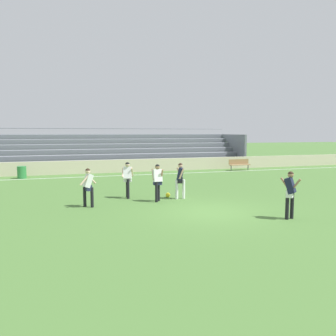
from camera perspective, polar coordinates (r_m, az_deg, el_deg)
name	(u,v)px	position (r m, az deg, el deg)	size (l,w,h in m)	color
ground_plane	(211,212)	(13.88, 6.97, -7.08)	(160.00, 160.00, 0.00)	#477033
field_line_sideline	(138,175)	(25.63, -4.98, -1.12)	(44.00, 0.12, 0.01)	white
sideline_wall	(132,166)	(27.48, -5.92, 0.38)	(48.00, 0.16, 1.00)	beige
bleacher_stand	(118,151)	(30.53, -8.22, 2.84)	(22.46, 4.99, 3.48)	#9EA3AD
bench_centre_sideline	(239,164)	(29.25, 11.53, 0.71)	(1.80, 0.40, 0.90)	#99754C
trash_bin	(22,172)	(25.51, -22.71, -0.66)	(0.58, 0.58, 0.82)	#2D7F3D
player_white_dropping_back	(157,179)	(15.62, -1.72, -1.86)	(0.44, 0.46, 1.68)	black
player_dark_trailing_run	(180,178)	(16.23, 2.02, -1.57)	(0.47, 0.60, 1.68)	white
player_white_challenging	(128,177)	(16.54, -6.60, -1.41)	(0.61, 0.49, 1.70)	black
player_dark_pressing_high	(290,191)	(13.20, 19.27, -3.49)	(0.53, 0.66, 1.72)	black
player_white_deep_cover	(88,184)	(14.85, -12.89, -2.59)	(0.71, 0.47, 1.62)	black
soccer_ball	(168,195)	(16.76, -0.03, -4.42)	(0.22, 0.22, 0.22)	yellow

